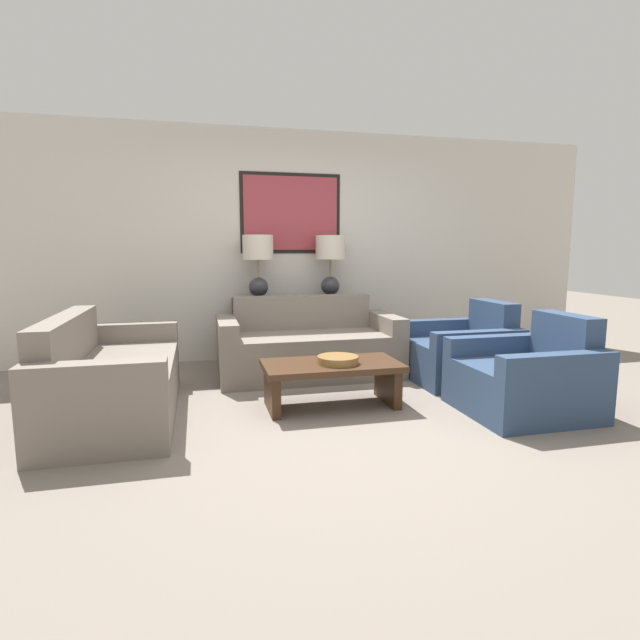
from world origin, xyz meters
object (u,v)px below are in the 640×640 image
Objects in this scene: couch_by_back_wall at (308,348)px; coffee_table at (332,374)px; decorative_bowl at (338,360)px; table_lamp_right at (330,258)px; couch_by_side at (112,381)px; console_table at (295,329)px; armchair_near_camera at (527,379)px; armchair_near_back_wall at (461,354)px; table_lamp_left at (258,258)px.

couch_by_back_wall reaches higher than coffee_table.
couch_by_back_wall is 1.12m from decorative_bowl.
table_lamp_right is 2.84m from couch_by_side.
console_table reaches higher than decorative_bowl.
table_lamp_right reaches higher than coffee_table.
armchair_near_back_wall is at bearing 90.00° from armchair_near_camera.
console_table is at bearing 88.71° from coffee_table.
couch_by_back_wall is (-0.42, -0.70, -0.90)m from table_lamp_right.
couch_by_side is at bearing -129.92° from table_lamp_left.
couch_by_side is (-2.17, -1.60, -0.90)m from table_lamp_right.
decorative_bowl is at bearing -102.86° from table_lamp_right.
coffee_table is (-0.04, -1.06, -0.01)m from couch_by_back_wall.
couch_by_back_wall is 1.97× the size of armchair_near_back_wall.
couch_by_back_wall reaches higher than armchair_near_camera.
couch_by_side is at bearing -143.67° from table_lamp_right.
decorative_bowl is at bearing -89.86° from console_table.
coffee_table is (1.71, -0.17, -0.01)m from couch_by_side.
armchair_near_back_wall is (1.43, -1.26, -0.10)m from console_table.
table_lamp_right is 1.22m from couch_by_back_wall.
console_table is at bearing 180.00° from table_lamp_right.
console_table is 4.25× the size of decorative_bowl.
table_lamp_right is at bearing 75.46° from coffee_table.
couch_by_back_wall is at bearing 90.23° from decorative_bowl.
armchair_near_back_wall is (1.01, -1.26, -0.92)m from table_lamp_right.
table_lamp_left is at bearing 103.13° from decorative_bowl.
couch_by_side reaches higher than console_table.
table_lamp_left is 0.77× the size of armchair_near_back_wall.
console_table is 1.53× the size of armchair_near_back_wall.
couch_by_back_wall and couch_by_side have the same top height.
decorative_bowl is 0.36× the size of armchair_near_camera.
decorative_bowl is (0.42, -1.81, -0.79)m from table_lamp_left.
table_lamp_left is (-0.42, 0.00, 0.82)m from console_table.
couch_by_back_wall is at bearing -59.22° from table_lamp_left.
armchair_near_camera is (1.46, -0.51, -0.01)m from coffee_table.
couch_by_side reaches higher than armchair_near_back_wall.
couch_by_back_wall is 2.12m from armchair_near_camera.
console_table is 1.77m from coffee_table.
table_lamp_right is 0.64× the size of coffee_table.
table_lamp_right reaches higher than console_table.
table_lamp_left is at bearing 50.08° from couch_by_side.
armchair_near_back_wall is (1.43, -0.56, -0.02)m from couch_by_back_wall.
couch_by_side is at bearing 173.08° from decorative_bowl.
console_table is at bearing 90.00° from couch_by_back_wall.
couch_by_back_wall is 1.97m from couch_by_side.
coffee_table is 3.35× the size of decorative_bowl.
table_lamp_right reaches higher than decorative_bowl.
console_table is at bearing 0.00° from table_lamp_left.
table_lamp_right is 0.77× the size of armchair_near_back_wall.
couch_by_back_wall is 1.97× the size of armchair_near_camera.
armchair_near_camera is at bearing -47.76° from couch_by_back_wall.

